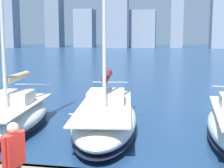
# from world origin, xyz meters

# --- Properties ---
(city_skyline) EXTENTS (170.61, 23.62, 52.16)m
(city_skyline) POSITION_xyz_m (-7.20, -159.76, 19.42)
(city_skyline) COLOR #8994A3
(city_skyline) RESTS_ON ground
(sailboat_maroon) EXTENTS (3.81, 8.92, 10.42)m
(sailboat_maroon) POSITION_xyz_m (0.30, -7.05, 0.68)
(sailboat_maroon) COLOR white
(sailboat_maroon) RESTS_ON ground
(sailboat_tan) EXTENTS (3.36, 7.20, 12.89)m
(sailboat_tan) POSITION_xyz_m (4.54, -6.35, 0.72)
(sailboat_tan) COLOR white
(sailboat_tan) RESTS_ON ground
(person_red_shirt) EXTENTS (0.33, 0.63, 1.79)m
(person_red_shirt) POSITION_xyz_m (0.74, 0.67, 1.68)
(person_red_shirt) COLOR #4C473D
(person_red_shirt) RESTS_ON dock_pier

